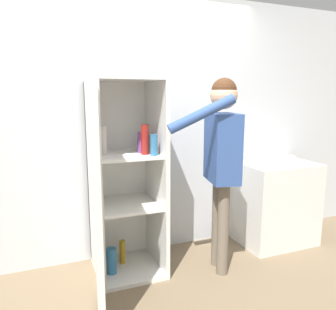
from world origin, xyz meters
The scene contains 6 objects.
ground_plane centered at (0.00, 0.00, 0.00)m, with size 12.00×12.00×0.00m, color #7A664C.
wall_back centered at (0.00, 0.98, 1.27)m, with size 7.00×0.06×2.55m.
refrigerator centered at (-0.26, 0.54, 0.87)m, with size 0.71×1.19×1.74m.
person centered at (0.59, 0.34, 1.12)m, with size 0.72×0.52×1.73m.
counter centered at (1.46, 0.64, 0.44)m, with size 0.79×0.59×0.88m.
bowl centered at (1.54, 0.60, 0.92)m, with size 0.19×0.19×0.08m.
Camera 1 is at (-0.87, -2.10, 1.58)m, focal length 35.00 mm.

